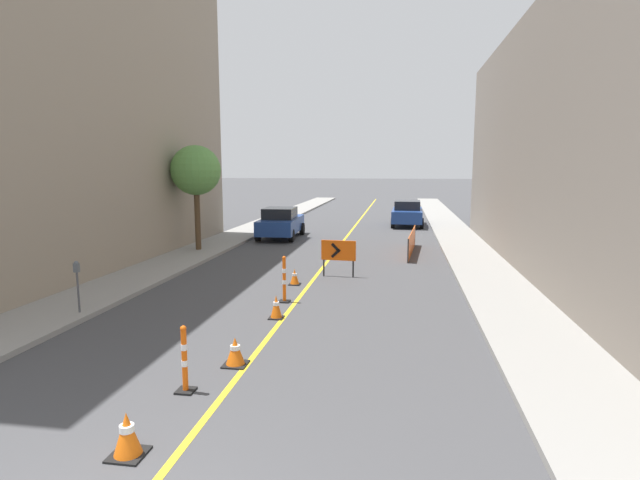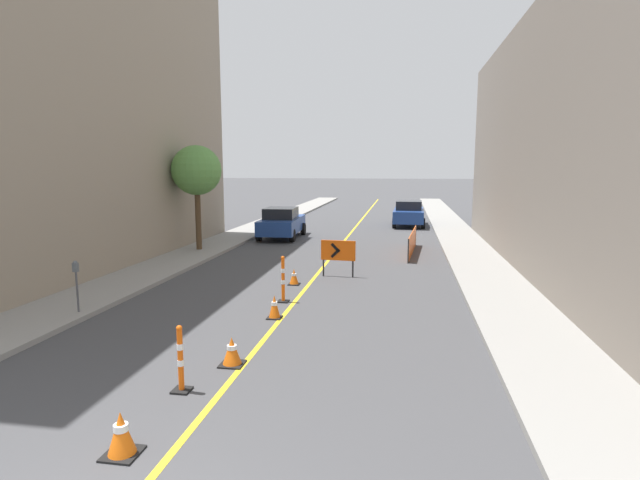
{
  "view_description": "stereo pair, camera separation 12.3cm",
  "coord_description": "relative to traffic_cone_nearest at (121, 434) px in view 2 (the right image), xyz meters",
  "views": [
    {
      "loc": [
        2.78,
        -3.24,
        3.69
      ],
      "look_at": [
        -0.12,
        14.71,
        1.0
      ],
      "focal_mm": 28.0,
      "sensor_mm": 36.0,
      "label": 1
    },
    {
      "loc": [
        2.9,
        -3.22,
        3.69
      ],
      "look_at": [
        -0.12,
        14.71,
        1.0
      ],
      "focal_mm": 28.0,
      "sensor_mm": 36.0,
      "label": 2
    }
  ],
  "objects": [
    {
      "name": "lane_stripe",
      "position": [
        0.61,
        24.56,
        -0.29
      ],
      "size": [
        0.12,
        53.61,
        0.01
      ],
      "color": "gold",
      "rests_on": "ground_plane"
    },
    {
      "name": "sidewalk_left",
      "position": [
        -5.11,
        24.56,
        -0.23
      ],
      "size": [
        2.18,
        53.61,
        0.13
      ],
      "color": "gray",
      "rests_on": "ground_plane"
    },
    {
      "name": "sidewalk_right",
      "position": [
        6.33,
        24.56,
        -0.23
      ],
      "size": [
        2.18,
        53.61,
        0.13
      ],
      "color": "gray",
      "rests_on": "ground_plane"
    },
    {
      "name": "building_facade_left",
      "position": [
        -9.19,
        10.72,
        6.99
      ],
      "size": [
        6.0,
        19.56,
        14.57
      ],
      "color": "gray",
      "rests_on": "ground_plane"
    },
    {
      "name": "building_facade_right",
      "position": [
        10.41,
        12.22,
        4.13
      ],
      "size": [
        6.0,
        24.31,
        8.84
      ],
      "color": "slate",
      "rests_on": "ground_plane"
    },
    {
      "name": "traffic_cone_nearest",
      "position": [
        0.0,
        0.0,
        0.0
      ],
      "size": [
        0.45,
        0.45,
        0.59
      ],
      "color": "black",
      "rests_on": "ground_plane"
    },
    {
      "name": "traffic_cone_second",
      "position": [
        0.4,
        3.06,
        -0.03
      ],
      "size": [
        0.44,
        0.44,
        0.54
      ],
      "color": "black",
      "rests_on": "ground_plane"
    },
    {
      "name": "traffic_cone_third",
      "position": [
        0.44,
        6.01,
        -0.01
      ],
      "size": [
        0.35,
        0.35,
        0.58
      ],
      "color": "black",
      "rests_on": "ground_plane"
    },
    {
      "name": "traffic_cone_fourth",
      "position": [
        0.15,
        9.53,
        -0.04
      ],
      "size": [
        0.35,
        0.35,
        0.5
      ],
      "color": "black",
      "rests_on": "ground_plane"
    },
    {
      "name": "delineator_post_front",
      "position": [
        -0.05,
        1.86,
        0.2
      ],
      "size": [
        0.29,
        0.29,
        1.14
      ],
      "color": "black",
      "rests_on": "ground_plane"
    },
    {
      "name": "delineator_post_rear",
      "position": [
        0.3,
        7.5,
        0.27
      ],
      "size": [
        0.3,
        0.3,
        1.28
      ],
      "color": "black",
      "rests_on": "ground_plane"
    },
    {
      "name": "arrow_barricade_primary",
      "position": [
        1.37,
        10.89,
        0.57
      ],
      "size": [
        1.18,
        0.14,
        1.24
      ],
      "rotation": [
        0.0,
        0.0,
        -0.07
      ],
      "color": "#EF560C",
      "rests_on": "ground_plane"
    },
    {
      "name": "safety_mesh_fence",
      "position": [
        3.9,
        15.92,
        0.19
      ],
      "size": [
        0.42,
        4.62,
        0.95
      ],
      "rotation": [
        0.0,
        0.0,
        1.49
      ],
      "color": "#EF560C",
      "rests_on": "ground_plane"
    },
    {
      "name": "parked_car_curb_near",
      "position": [
        -2.72,
        19.55,
        0.51
      ],
      "size": [
        1.98,
        4.37,
        1.59
      ],
      "rotation": [
        0.0,
        0.0,
        0.04
      ],
      "color": "navy",
      "rests_on": "ground_plane"
    },
    {
      "name": "parked_car_curb_mid",
      "position": [
        3.81,
        25.98,
        0.51
      ],
      "size": [
        1.94,
        4.34,
        1.59
      ],
      "rotation": [
        0.0,
        0.0,
        -0.02
      ],
      "color": "navy",
      "rests_on": "ground_plane"
    },
    {
      "name": "parking_meter_near_curb",
      "position": [
        -4.37,
        5.32,
        0.75
      ],
      "size": [
        0.12,
        0.11,
        1.29
      ],
      "color": "#4C4C51",
      "rests_on": "sidewalk_left"
    },
    {
      "name": "street_tree_left_near",
      "position": [
        -5.21,
        14.72,
        3.2
      ],
      "size": [
        2.11,
        2.11,
        4.45
      ],
      "color": "#4C3823",
      "rests_on": "sidewalk_left"
    }
  ]
}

